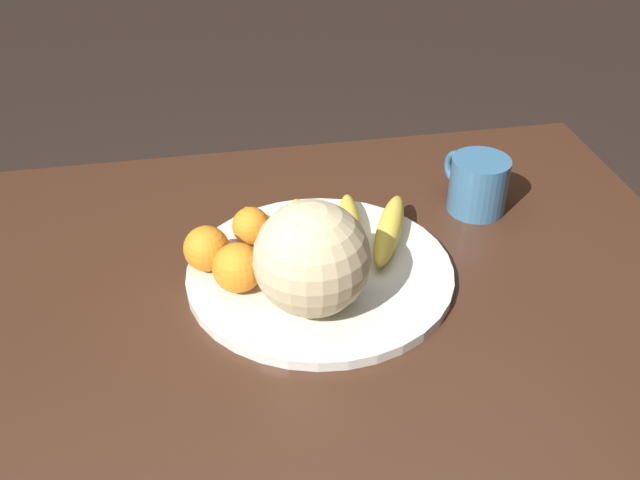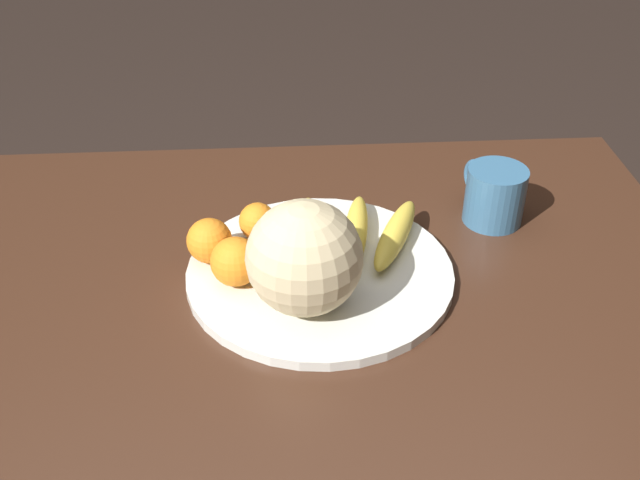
# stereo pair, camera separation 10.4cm
# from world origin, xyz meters

# --- Properties ---
(kitchen_table) EXTENTS (1.29, 0.86, 0.72)m
(kitchen_table) POSITION_xyz_m (0.00, 0.00, 0.61)
(kitchen_table) COLOR #3D2316
(kitchen_table) RESTS_ON ground_plane
(fruit_bowl) EXTENTS (0.38, 0.38, 0.02)m
(fruit_bowl) POSITION_xyz_m (0.08, 0.03, 0.72)
(fruit_bowl) COLOR silver
(fruit_bowl) RESTS_ON kitchen_table
(melon) EXTENTS (0.15, 0.15, 0.15)m
(melon) POSITION_xyz_m (0.05, -0.05, 0.81)
(melon) COLOR beige
(melon) RESTS_ON fruit_bowl
(banana_bunch) EXTENTS (0.28, 0.21, 0.04)m
(banana_bunch) POSITION_xyz_m (0.10, 0.09, 0.75)
(banana_bunch) COLOR #473819
(banana_bunch) RESTS_ON fruit_bowl
(orange_front_left) EXTENTS (0.07, 0.07, 0.07)m
(orange_front_left) POSITION_xyz_m (-0.04, 0.01, 0.77)
(orange_front_left) COLOR orange
(orange_front_left) RESTS_ON fruit_bowl
(orange_front_right) EXTENTS (0.06, 0.06, 0.06)m
(orange_front_right) POSITION_xyz_m (-0.01, 0.11, 0.76)
(orange_front_right) COLOR orange
(orange_front_right) RESTS_ON fruit_bowl
(orange_mid_center) EXTENTS (0.07, 0.07, 0.07)m
(orange_mid_center) POSITION_xyz_m (-0.08, 0.06, 0.76)
(orange_mid_center) COLOR orange
(orange_mid_center) RESTS_ON fruit_bowl
(orange_back_left) EXTENTS (0.06, 0.06, 0.06)m
(orange_back_left) POSITION_xyz_m (0.02, 0.05, 0.76)
(orange_back_left) COLOR orange
(orange_back_left) RESTS_ON fruit_bowl
(ceramic_mug) EXTENTS (0.09, 0.13, 0.09)m
(ceramic_mug) POSITION_xyz_m (0.36, 0.16, 0.76)
(ceramic_mug) COLOR #386689
(ceramic_mug) RESTS_ON kitchen_table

